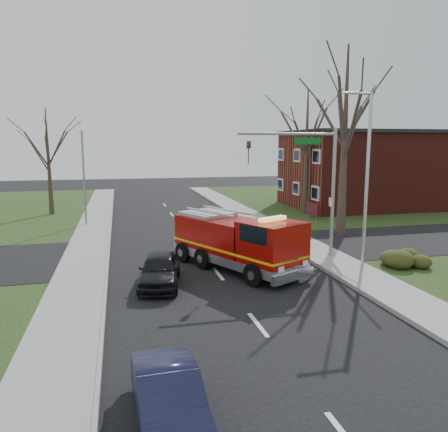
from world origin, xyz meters
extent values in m
plane|color=black|center=(0.00, 0.00, 0.00)|extent=(120.00, 120.00, 0.00)
cube|color=gray|center=(6.20, 0.00, 0.07)|extent=(2.40, 80.00, 0.15)
cube|color=gray|center=(-6.20, 0.00, 0.07)|extent=(2.40, 80.00, 0.15)
cube|color=maroon|center=(19.00, 18.00, 3.50)|extent=(15.00, 10.00, 7.00)
cube|color=black|center=(19.00, 18.00, 7.10)|extent=(15.40, 10.40, 0.30)
cube|color=silver|center=(11.45, 18.00, 2.00)|extent=(0.12, 1.40, 1.20)
cube|color=#51131B|center=(10.50, 12.50, 0.90)|extent=(0.12, 2.00, 1.00)
cylinder|color=gray|center=(10.50, 11.70, 0.45)|extent=(0.08, 0.08, 0.90)
cylinder|color=gray|center=(10.50, 13.30, 0.45)|extent=(0.08, 0.08, 0.90)
ellipsoid|color=#303714|center=(9.00, -1.00, 0.58)|extent=(2.80, 2.00, 0.90)
cone|color=#362720|center=(9.50, 6.00, 6.00)|extent=(0.64, 0.64, 12.00)
cone|color=#362720|center=(11.00, 15.00, 5.25)|extent=(0.56, 0.56, 10.50)
cone|color=#362720|center=(-10.00, 20.00, 4.50)|extent=(0.44, 0.44, 9.00)
cylinder|color=gray|center=(6.50, 1.50, 3.40)|extent=(0.18, 0.18, 6.80)
cylinder|color=gray|center=(3.90, 1.50, 6.50)|extent=(5.20, 0.14, 0.14)
cube|color=#0C591E|center=(5.00, 1.50, 6.15)|extent=(1.40, 0.06, 0.35)
imported|color=black|center=(1.90, 1.50, 6.15)|extent=(0.22, 0.18, 1.10)
cylinder|color=#B7BABF|center=(7.20, -0.50, 4.20)|extent=(0.16, 0.16, 8.40)
cylinder|color=#B7BABF|center=(6.50, -0.50, 8.30)|extent=(1.40, 0.12, 0.12)
cylinder|color=gray|center=(-6.80, 14.00, 3.50)|extent=(0.14, 0.14, 7.00)
cube|color=#8E0906|center=(0.53, 1.61, 1.41)|extent=(4.25, 5.30, 1.91)
cube|color=#8E0906|center=(2.09, -1.48, 1.55)|extent=(3.18, 3.18, 2.19)
cube|color=#B7BABF|center=(1.02, 0.63, 0.64)|extent=(5.34, 7.42, 0.41)
cube|color=#E5B20C|center=(1.02, 0.63, 1.14)|extent=(5.35, 7.42, 0.11)
cube|color=black|center=(2.54, -2.38, 2.23)|extent=(1.89, 1.02, 0.77)
cube|color=#E5D866|center=(2.09, -1.48, 2.78)|extent=(1.44, 0.94, 0.16)
cylinder|color=black|center=(1.08, -2.10, 0.50)|extent=(0.74, 1.04, 1.00)
cylinder|color=black|center=(3.19, -1.03, 0.50)|extent=(0.74, 1.04, 1.00)
cylinder|color=black|center=(-1.27, 2.53, 0.50)|extent=(0.74, 1.04, 1.00)
cylinder|color=black|center=(0.84, 3.60, 0.50)|extent=(0.74, 1.04, 1.00)
imported|color=black|center=(-2.80, -1.00, 0.70)|extent=(2.31, 4.33, 1.40)
imported|color=#191A37|center=(-3.50, -10.68, 0.64)|extent=(1.52, 3.92, 1.27)
camera|label=1|loc=(-4.36, -19.17, 5.97)|focal=35.00mm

